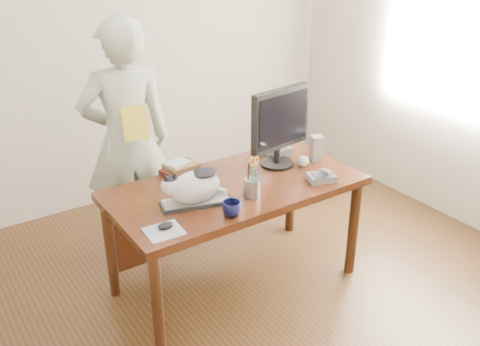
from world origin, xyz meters
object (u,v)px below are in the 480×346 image
object	(u,v)px
baseball	(303,161)
calculator	(276,149)
keyboard	(196,202)
book_stack	(180,168)
mouse	(166,226)
phone	(322,177)
monitor	(280,123)
person	(127,141)
coffee_mug	(232,209)
desk	(229,200)
cat	(193,186)
pen_cup	(252,185)
speaker	(316,148)

from	to	relation	value
baseball	calculator	bearing A→B (deg)	93.33
keyboard	book_stack	distance (m)	0.44
book_stack	keyboard	bearing A→B (deg)	-114.64
mouse	book_stack	distance (m)	0.70
mouse	calculator	bearing A→B (deg)	27.82
book_stack	calculator	world-z (taller)	book_stack
phone	monitor	bearing A→B (deg)	122.33
phone	person	xyz separation A→B (m)	(-0.88, 1.05, 0.09)
monitor	coffee_mug	xyz separation A→B (m)	(-0.64, -0.39, -0.26)
monitor	phone	xyz separation A→B (m)	(0.09, -0.34, -0.28)
desk	mouse	size ratio (longest dim) A/B	17.19
cat	book_stack	xyz separation A→B (m)	(0.13, 0.42, -0.08)
pen_cup	mouse	xyz separation A→B (m)	(-0.61, -0.06, -0.05)
desk	phone	bearing A→B (deg)	-34.38
coffee_mug	book_stack	world-z (taller)	coffee_mug
coffee_mug	calculator	distance (m)	0.94
cat	book_stack	world-z (taller)	cat
cat	monitor	distance (m)	0.79
cat	person	world-z (taller)	person
monitor	calculator	xyz separation A→B (m)	(0.11, 0.18, -0.27)
person	monitor	bearing A→B (deg)	149.33
cat	phone	size ratio (longest dim) A/B	2.06
baseball	calculator	xyz separation A→B (m)	(-0.02, 0.28, -0.01)
mouse	coffee_mug	xyz separation A→B (m)	(0.38, -0.07, 0.02)
monitor	calculator	distance (m)	0.35
coffee_mug	calculator	world-z (taller)	coffee_mug
desk	person	xyz separation A→B (m)	(-0.38, 0.71, 0.26)
desk	mouse	world-z (taller)	mouse
cat	person	size ratio (longest dim) A/B	0.24
pen_cup	person	size ratio (longest dim) A/B	0.15
cat	baseball	xyz separation A→B (m)	(0.88, 0.05, -0.08)
speaker	book_stack	world-z (taller)	speaker
keyboard	monitor	distance (m)	0.81
keyboard	speaker	world-z (taller)	speaker
coffee_mug	phone	size ratio (longest dim) A/B	0.56
desk	speaker	distance (m)	0.72
speaker	book_stack	xyz separation A→B (m)	(-0.89, 0.32, -0.05)
book_stack	desk	bearing A→B (deg)	-59.50
mouse	speaker	world-z (taller)	speaker
cat	person	distance (m)	0.87
cat	person	xyz separation A→B (m)	(-0.04, 0.87, -0.00)
pen_cup	baseball	size ratio (longest dim) A/B	3.36
cat	speaker	size ratio (longest dim) A/B	2.34
speaker	pen_cup	bearing A→B (deg)	-142.00
book_stack	pen_cup	bearing A→B (deg)	-76.73
desk	baseball	bearing A→B (deg)	-10.96
mouse	book_stack	xyz separation A→B (m)	(0.40, 0.58, 0.02)
book_stack	person	xyz separation A→B (m)	(-0.17, 0.45, 0.08)
speaker	person	distance (m)	1.32
desk	coffee_mug	bearing A→B (deg)	-120.75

